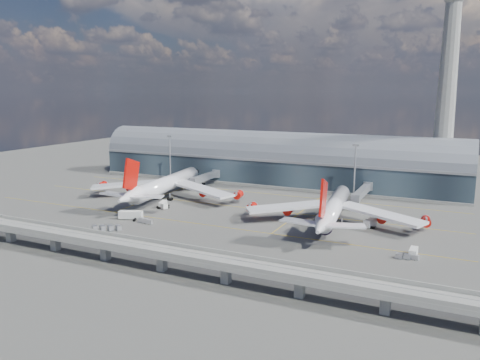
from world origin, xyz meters
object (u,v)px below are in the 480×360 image
at_px(service_truck_2, 131,215).
at_px(cargo_train_2, 407,257).
at_px(service_truck_0, 163,204).
at_px(control_tower, 447,86).
at_px(floodlight_mast_left, 170,158).
at_px(cargo_train_0, 107,228).
at_px(airliner_left, 164,185).
at_px(cargo_train_1, 145,221).
at_px(service_truck_1, 163,206).
at_px(airliner_right, 333,209).
at_px(service_truck_5, 199,182).
at_px(service_truck_3, 413,253).
at_px(floodlight_mast_right, 355,171).
at_px(service_truck_4, 370,223).

relative_size(service_truck_2, cargo_train_2, 1.37).
bearing_deg(service_truck_0, control_tower, 16.54).
height_order(floodlight_mast_left, cargo_train_0, floodlight_mast_left).
height_order(control_tower, airliner_left, control_tower).
distance_m(airliner_left, cargo_train_1, 40.81).
bearing_deg(service_truck_1, control_tower, -24.88).
distance_m(airliner_right, service_truck_5, 93.27).
xyz_separation_m(airliner_left, service_truck_3, (111.65, -32.66, -5.40)).
height_order(airliner_left, cargo_train_0, airliner_left).
bearing_deg(service_truck_2, airliner_right, -89.93).
bearing_deg(service_truck_1, cargo_train_1, -135.35).
distance_m(floodlight_mast_right, service_truck_2, 101.34).
bearing_deg(airliner_left, service_truck_4, -11.32).
distance_m(floodlight_mast_right, service_truck_4, 46.27).
height_order(airliner_right, service_truck_5, airliner_right).
bearing_deg(control_tower, service_truck_2, -137.15).
bearing_deg(airliner_left, service_truck_0, -66.01).
height_order(floodlight_mast_left, service_truck_2, floodlight_mast_left).
bearing_deg(cargo_train_2, service_truck_5, 69.14).
xyz_separation_m(airliner_left, cargo_train_2, (110.22, -35.73, -5.97)).
height_order(service_truck_2, service_truck_4, service_truck_2).
relative_size(floodlight_mast_right, service_truck_4, 4.34).
bearing_deg(airliner_right, service_truck_2, -166.20).
xyz_separation_m(floodlight_mast_right, service_truck_3, (32.22, -68.55, -12.27)).
distance_m(service_truck_2, service_truck_4, 91.00).
bearing_deg(service_truck_4, airliner_left, -163.34).
relative_size(floodlight_mast_right, cargo_train_2, 3.71).
bearing_deg(cargo_train_1, service_truck_0, 5.41).
bearing_deg(airliner_right, service_truck_5, 146.29).
distance_m(service_truck_4, cargo_train_1, 83.87).
bearing_deg(airliner_left, cargo_train_0, -86.86).
relative_size(floodlight_mast_left, cargo_train_0, 2.47).
xyz_separation_m(airliner_right, service_truck_0, (-72.80, -5.27, -4.56)).
height_order(service_truck_0, cargo_train_1, service_truck_0).
relative_size(floodlight_mast_left, cargo_train_1, 3.46).
relative_size(airliner_left, service_truck_3, 13.91).
relative_size(floodlight_mast_right, service_truck_0, 3.92).
height_order(airliner_right, service_truck_2, airliner_right).
xyz_separation_m(floodlight_mast_left, cargo_train_2, (130.79, -71.62, -12.84)).
distance_m(airliner_left, service_truck_4, 94.63).
relative_size(service_truck_1, service_truck_3, 0.89).
height_order(airliner_left, service_truck_2, airliner_left).
distance_m(service_truck_1, service_truck_4, 84.99).
xyz_separation_m(service_truck_3, cargo_train_1, (-95.41, -4.31, -0.52)).
relative_size(control_tower, cargo_train_1, 13.88).
bearing_deg(floodlight_mast_left, service_truck_0, -59.72).
distance_m(floodlight_mast_left, cargo_train_2, 149.67).
bearing_deg(floodlight_mast_right, airliner_left, -155.68).
distance_m(control_tower, cargo_train_1, 149.64).
relative_size(service_truck_0, cargo_train_2, 0.95).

